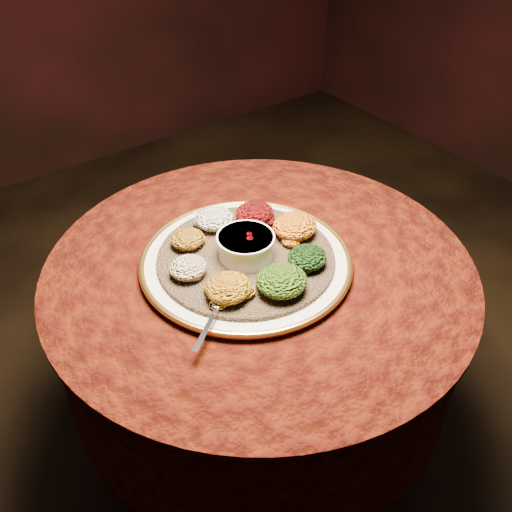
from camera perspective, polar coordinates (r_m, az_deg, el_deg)
table at (r=1.39m, az=0.31°, el=-6.59°), size 0.96×0.96×0.73m
platter at (r=1.26m, az=-1.01°, el=-0.54°), size 0.47×0.47×0.02m
injera at (r=1.25m, az=-1.02°, el=-0.16°), size 0.51×0.51×0.01m
stew_bowl at (r=1.23m, az=-1.04°, el=1.14°), size 0.13×0.13×0.05m
spoon at (r=1.12m, az=-3.82°, el=-5.09°), size 0.13×0.10×0.01m
portion_ayib at (r=1.33m, az=-4.23°, el=3.76°), size 0.09×0.09×0.04m
portion_kitfo at (r=1.34m, az=-0.13°, el=4.30°), size 0.09×0.09×0.04m
portion_tikil at (r=1.30m, az=3.90°, el=3.00°), size 0.10×0.10×0.05m
portion_gomen at (r=1.21m, az=5.14°, el=-0.15°), size 0.09×0.08×0.04m
portion_mixveg at (r=1.15m, az=2.59°, el=-2.49°), size 0.11×0.10×0.05m
portion_kik at (r=1.13m, az=-2.77°, el=-3.19°), size 0.10×0.09×0.05m
portion_timatim at (r=1.19m, az=-6.79°, el=-1.16°), size 0.08×0.08×0.04m
portion_shiro at (r=1.27m, az=-6.85°, el=1.71°), size 0.08×0.07×0.04m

